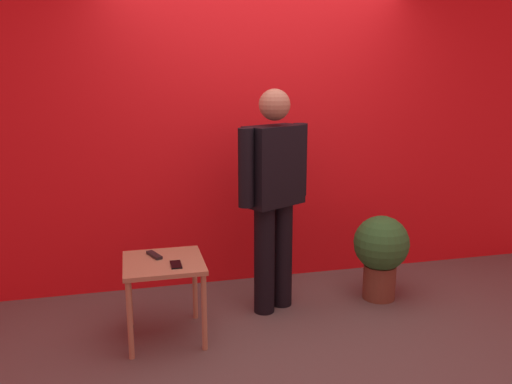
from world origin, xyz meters
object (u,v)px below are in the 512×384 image
standing_person (274,190)px  potted_plant (381,250)px  side_table (164,272)px  tv_remote (154,255)px  cell_phone (176,265)px

standing_person → potted_plant: (0.89, -0.03, -0.53)m
side_table → tv_remote: 0.15m
potted_plant → tv_remote: bearing=-175.7°
side_table → potted_plant: (1.73, 0.24, -0.07)m
cell_phone → tv_remote: 0.24m
side_table → potted_plant: size_ratio=0.81×
side_table → potted_plant: 1.75m
standing_person → cell_phone: bearing=-154.1°
potted_plant → side_table: bearing=-172.2°
cell_phone → tv_remote: size_ratio=0.85×
side_table → standing_person: bearing=17.5°
side_table → potted_plant: bearing=7.8°
standing_person → cell_phone: size_ratio=11.67×
cell_phone → potted_plant: (1.66, 0.34, -0.15)m
cell_phone → standing_person: bearing=25.6°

